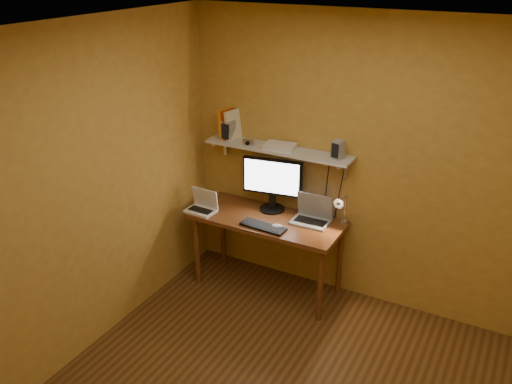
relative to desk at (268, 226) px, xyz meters
The scene contains 14 objects.
room 1.64m from the desk, 57.98° to the right, with size 3.44×3.24×2.64m.
desk is the anchor object (origin of this frame).
wall_shelf 0.72m from the desk, 90.00° to the left, with size 1.40×0.25×0.21m.
monitor 0.42m from the desk, 103.69° to the left, with size 0.57×0.28×0.51m.
laptop 0.44m from the desk, 19.47° to the left, with size 0.34×0.25×0.25m.
netbook 0.65m from the desk, 166.20° to the right, with size 0.28×0.21×0.21m.
keyboard 0.22m from the desk, 74.80° to the right, with size 0.42×0.14×0.02m, color black.
mouse 0.24m from the desk, 39.69° to the right, with size 0.10×0.06×0.04m, color silver.
desk_lamp 0.73m from the desk, 10.81° to the left, with size 0.09×0.23×0.38m.
speaker_left 0.97m from the desk, 160.48° to the left, with size 0.10×0.10×0.19m, color gray.
speaker_right 1.00m from the desk, 18.62° to the left, with size 0.09×0.09×0.16m, color gray.
books 1.02m from the desk, 156.93° to the left, with size 0.17×0.20×0.28m.
shelf_camera 0.80m from the desk, 156.05° to the left, with size 0.11×0.06×0.06m.
router 0.76m from the desk, 81.37° to the left, with size 0.28×0.18×0.05m, color silver.
Camera 1 is at (1.22, -2.70, 3.00)m, focal length 38.00 mm.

